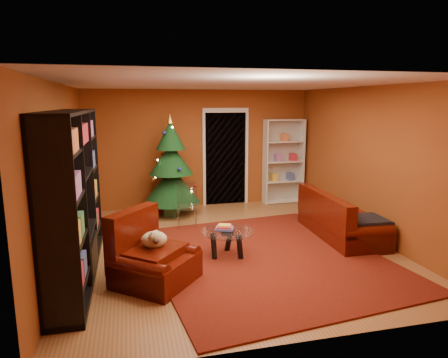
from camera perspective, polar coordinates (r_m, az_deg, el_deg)
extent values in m
cube|color=brown|center=(6.65, 0.82, -9.77)|extent=(5.00, 5.50, 0.05)
cube|color=silver|center=(6.23, 0.89, 13.67)|extent=(5.00, 5.50, 0.05)
cube|color=brown|center=(9.00, -3.57, 4.35)|extent=(5.00, 0.05, 2.60)
cube|color=brown|center=(6.19, -22.42, 0.55)|extent=(0.05, 5.50, 2.60)
cube|color=brown|center=(7.35, 20.30, 2.22)|extent=(0.05, 5.50, 2.60)
cube|color=#61180D|center=(6.22, 5.99, -11.00)|extent=(3.75, 4.23, 0.02)
cube|color=#357640|center=(8.41, -7.43, -4.27)|extent=(0.36, 0.36, 0.27)
cube|color=maroon|center=(8.77, -8.68, -3.79)|extent=(0.25, 0.25, 0.24)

